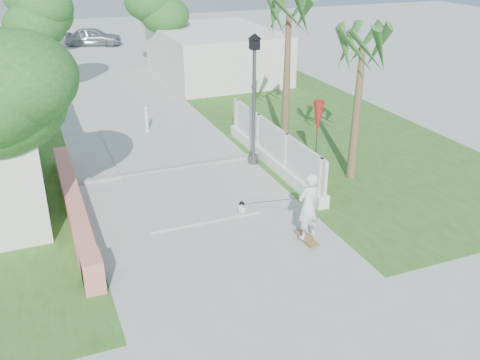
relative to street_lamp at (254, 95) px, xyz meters
name	(u,v)px	position (x,y,z in m)	size (l,w,h in m)	color
ground	(234,261)	(-2.90, -5.50, -2.43)	(90.00, 90.00, 0.00)	#B7B7B2
path_strip	(103,78)	(-2.90, 14.50, -2.40)	(3.20, 36.00, 0.06)	#B7B7B2
curb	(169,169)	(-2.90, 0.50, -2.38)	(6.50, 0.25, 0.10)	#999993
grass_right	(320,127)	(4.10, 2.50, -2.42)	(8.00, 20.00, 0.01)	#315B1C
pink_wall	(76,210)	(-6.20, -1.95, -2.11)	(0.45, 8.20, 0.80)	tan
lattice_fence	(273,151)	(0.50, -0.50, -1.88)	(0.35, 7.00, 1.50)	white
building_right	(215,53)	(3.10, 12.50, -1.13)	(6.00, 8.00, 2.60)	silver
street_lamp	(254,95)	(0.00, 0.00, 0.00)	(0.44, 0.44, 4.44)	#59595E
bollard	(146,119)	(-2.70, 4.50, -1.84)	(0.14, 0.14, 1.09)	white
patio_umbrella	(318,119)	(1.90, -1.00, -0.74)	(0.36, 0.36, 2.30)	#59595E
tree_left_near	(7,96)	(-7.38, -2.52, 1.40)	(3.60, 3.60, 5.28)	#4C3826
tree_path_left	(41,20)	(-5.88, 10.48, 1.39)	(3.40, 3.40, 5.23)	#4C3826
tree_path_right	(155,11)	(0.32, 14.48, 1.07)	(3.00, 3.00, 4.79)	#4C3826
palm_far	(289,24)	(1.70, 1.00, 2.06)	(1.80, 1.80, 5.30)	brown
palm_near	(362,56)	(2.50, -2.30, 1.53)	(1.80, 1.80, 4.70)	brown
skateboarder	(277,203)	(-1.29, -4.53, -1.60)	(1.39, 2.62, 1.92)	olive
dog	(242,209)	(-1.82, -3.38, -2.23)	(0.36, 0.50, 0.36)	silver
parked_car	(93,37)	(-1.94, 24.59, -1.76)	(1.57, 3.89, 1.33)	#ABAEB3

